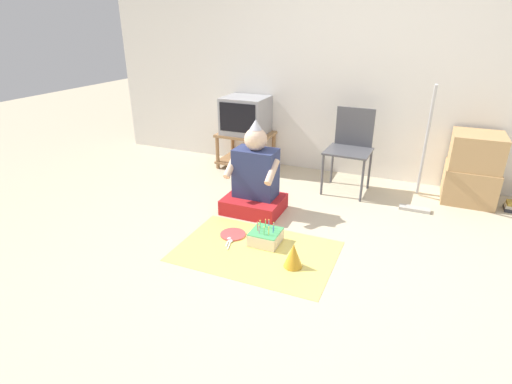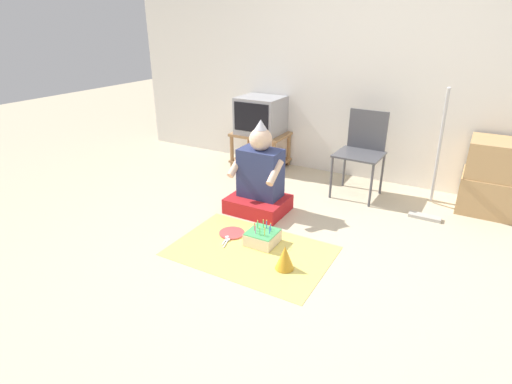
% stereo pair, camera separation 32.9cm
% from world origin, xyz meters
% --- Properties ---
extents(ground_plane, '(16.00, 16.00, 0.00)m').
position_xyz_m(ground_plane, '(0.00, 0.00, 0.00)').
color(ground_plane, beige).
extents(wall_back, '(6.40, 0.06, 2.55)m').
position_xyz_m(wall_back, '(0.00, 2.11, 1.27)').
color(wall_back, white).
rests_on(wall_back, ground_plane).
extents(tv_stand, '(0.63, 0.47, 0.42)m').
position_xyz_m(tv_stand, '(-1.33, 1.85, 0.25)').
color(tv_stand, '#997047').
rests_on(tv_stand, ground_plane).
extents(tv, '(0.50, 0.46, 0.42)m').
position_xyz_m(tv, '(-1.33, 1.85, 0.63)').
color(tv, '#99999E').
rests_on(tv, tv_stand).
extents(folding_chair, '(0.46, 0.43, 0.84)m').
position_xyz_m(folding_chair, '(-0.05, 1.62, 0.49)').
color(folding_chair, '#4C4C51').
rests_on(folding_chair, ground_plane).
extents(cardboard_box_stack, '(0.48, 0.48, 0.68)m').
position_xyz_m(cardboard_box_stack, '(1.10, 1.81, 0.33)').
color(cardboard_box_stack, tan).
rests_on(cardboard_box_stack, ground_plane).
extents(dust_mop, '(0.28, 0.45, 1.17)m').
position_xyz_m(dust_mop, '(0.65, 1.46, 0.34)').
color(dust_mop, '#B2ADA3').
rests_on(dust_mop, ground_plane).
extents(person_seated, '(0.53, 0.43, 0.86)m').
position_xyz_m(person_seated, '(-0.75, 0.76, 0.30)').
color(person_seated, red).
rests_on(person_seated, ground_plane).
extents(party_cloth, '(1.21, 0.81, 0.01)m').
position_xyz_m(party_cloth, '(-0.45, 0.09, 0.00)').
color(party_cloth, '#EAD666').
rests_on(party_cloth, ground_plane).
extents(birthday_cake, '(0.23, 0.23, 0.18)m').
position_xyz_m(birthday_cake, '(-0.42, 0.23, 0.06)').
color(birthday_cake, '#F4E0C6').
rests_on(birthday_cake, party_cloth).
extents(party_hat_blue, '(0.14, 0.14, 0.18)m').
position_xyz_m(party_hat_blue, '(-0.11, 0.00, 0.10)').
color(party_hat_blue, gold).
rests_on(party_hat_blue, party_cloth).
extents(paper_plate, '(0.21, 0.21, 0.01)m').
position_xyz_m(paper_plate, '(-0.72, 0.24, 0.01)').
color(paper_plate, '#D84C4C').
rests_on(paper_plate, party_cloth).
extents(plastic_spoon_near, '(0.05, 0.14, 0.01)m').
position_xyz_m(plastic_spoon_near, '(-0.71, 0.15, 0.01)').
color(plastic_spoon_near, white).
rests_on(plastic_spoon_near, party_cloth).
extents(plastic_spoon_far, '(0.06, 0.14, 0.01)m').
position_xyz_m(plastic_spoon_far, '(-0.68, 0.12, 0.01)').
color(plastic_spoon_far, white).
rests_on(plastic_spoon_far, party_cloth).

